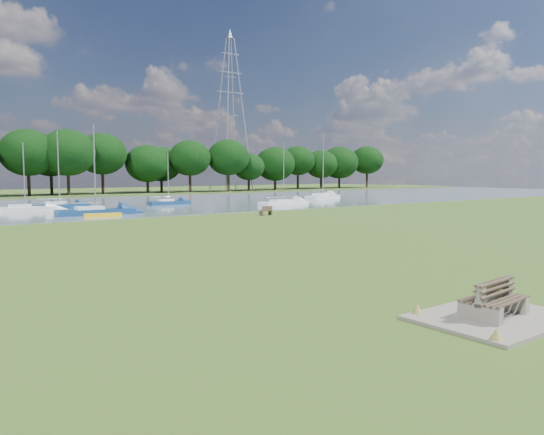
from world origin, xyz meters
TOP-DOWN VIEW (x-y plane):
  - ground at (0.00, 0.00)m, footprint 220.00×220.00m
  - river at (0.00, 42.00)m, footprint 220.00×40.00m
  - concrete_pad at (0.00, -14.00)m, footprint 4.20×3.20m
  - bench_pair at (0.00, -14.00)m, footprint 2.08×1.36m
  - riverbank_bench at (15.34, 17.78)m, footprint 1.46×0.69m
  - kayak at (2.43, 24.67)m, footprint 3.31×1.31m
  - pylon at (44.38, 70.00)m, footprint 6.37×4.47m
  - tree_line at (8.34, 68.00)m, footprint 158.56×8.44m
  - sailboat_2 at (-1.72, 35.71)m, footprint 6.16×3.18m
  - sailboat_3 at (25.52, 28.35)m, footprint 6.81×2.53m
  - sailboat_4 at (38.86, 36.09)m, footprint 7.32×4.08m
  - sailboat_5 at (14.73, 37.23)m, footprint 5.17×1.68m
  - sailboat_6 at (2.59, 27.28)m, footprint 7.11×2.47m
  - sailboat_7 at (2.08, 37.49)m, footprint 5.89×2.06m

SIDE VIEW (x-z plane):
  - ground at x=0.00m, z-range 0.00..0.00m
  - river at x=0.00m, z-range -0.05..0.05m
  - concrete_pad at x=0.00m, z-range 0.00..0.10m
  - kayak at x=2.43m, z-range 0.05..0.37m
  - riverbank_bench at x=15.34m, z-range 0.00..0.87m
  - sailboat_3 at x=25.52m, z-range -3.29..4.18m
  - sailboat_5 at x=14.73m, z-range -2.68..3.58m
  - sailboat_2 at x=-1.72m, z-range -2.99..3.93m
  - sailboat_6 at x=2.59m, z-range -3.63..4.68m
  - bench_pair at x=0.00m, z-range 0.00..1.06m
  - sailboat_7 at x=2.08m, z-range -3.63..4.71m
  - sailboat_4 at x=38.86m, z-range -4.26..5.40m
  - tree_line at x=8.34m, z-range 0.96..11.17m
  - pylon at x=44.38m, z-range 3.80..35.99m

